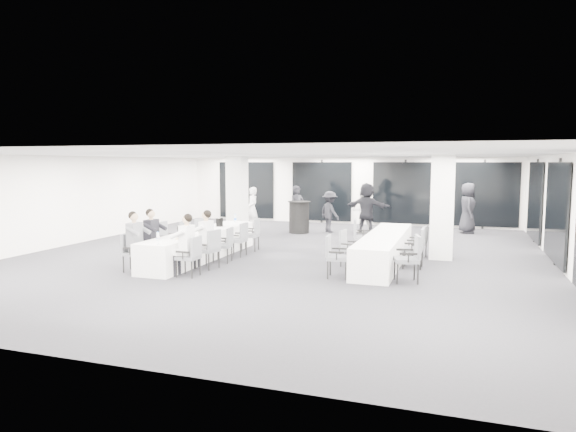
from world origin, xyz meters
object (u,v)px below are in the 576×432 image
chair_main_left_near (131,250)px  chair_main_right_second (210,247)px  standing_guest_b (362,208)px  banquet_table_main (202,245)px  chair_main_left_fourth (188,235)px  ice_bucket_far (220,222)px  standing_guest_a (297,206)px  standing_guest_e (468,205)px  ice_bucket_near (182,231)px  chair_side_left_near (334,254)px  chair_main_left_far (203,231)px  standing_guest_g (252,206)px  chair_main_right_mid (225,243)px  chair_side_right_near (411,256)px  standing_guest_h (441,216)px  banquet_table_side (384,249)px  chair_main_left_mid (166,238)px  chair_main_left_second (148,245)px  chair_main_right_near (191,254)px  chair_main_right_fourth (240,237)px  standing_guest_c (330,209)px  chair_side_left_mid (348,246)px  standing_guest_f (367,205)px  chair_main_right_far (253,232)px  cocktail_table (299,217)px  chair_side_right_mid (417,246)px

chair_main_left_near → chair_main_right_second: 1.86m
standing_guest_b → banquet_table_main: bearing=31.9°
chair_main_left_fourth → ice_bucket_far: size_ratio=3.71×
banquet_table_main → standing_guest_a: 6.15m
standing_guest_e → ice_bucket_near: bearing=136.6°
chair_side_left_near → standing_guest_e: (2.91, 8.71, 0.50)m
chair_main_left_far → standing_guest_g: bearing=-170.9°
chair_main_right_mid → standing_guest_e: standing_guest_e is taller
chair_side_right_near → standing_guest_h: (0.41, 5.81, 0.29)m
chair_side_right_near → banquet_table_side: bearing=8.9°
chair_main_left_mid → chair_main_left_second: bearing=3.7°
chair_main_right_second → standing_guest_e: standing_guest_e is taller
chair_main_right_second → chair_main_right_near: bearing=-168.8°
banquet_table_side → chair_main_right_fourth: (-3.94, -0.30, 0.16)m
standing_guest_g → banquet_table_main: bearing=-35.4°
banquet_table_main → standing_guest_c: 6.58m
chair_main_right_near → standing_guest_g: size_ratio=0.49×
banquet_table_main → chair_side_left_mid: 3.96m
standing_guest_b → ice_bucket_near: size_ratio=6.56×
banquet_table_main → standing_guest_a: standing_guest_a is taller
standing_guest_a → standing_guest_f: standing_guest_f is taller
chair_main_left_near → chair_main_right_second: (1.66, 0.84, 0.03)m
standing_guest_f → chair_main_left_second: bearing=75.3°
chair_side_right_near → chair_main_left_second: bearing=78.0°
chair_main_right_far → chair_main_left_fourth: bearing=110.1°
chair_main_left_near → chair_main_right_fourth: bearing=136.4°
cocktail_table → chair_side_right_mid: size_ratio=1.18×
chair_main_right_far → chair_side_right_mid: chair_side_right_mid is taller
standing_guest_e → standing_guest_g: 7.99m
chair_main_left_second → standing_guest_b: bearing=140.8°
standing_guest_b → standing_guest_e: (3.74, 0.92, 0.14)m
chair_main_left_second → chair_side_left_near: 4.77m
chair_main_left_far → standing_guest_c: size_ratio=0.51×
chair_main_right_second → standing_guest_b: size_ratio=0.53×
chair_main_right_mid → chair_side_left_near: 3.22m
banquet_table_main → standing_guest_g: (-0.95, 5.84, 0.56)m
banquet_table_main → standing_guest_a: size_ratio=2.57×
chair_main_left_second → chair_main_left_fourth: (0.00, 2.02, -0.02)m
chair_main_left_mid → standing_guest_g: bearing=-176.0°
chair_main_right_fourth → standing_guest_g: size_ratio=0.50×
chair_main_left_mid → chair_side_right_mid: 6.51m
chair_main_left_second → chair_main_right_fourth: (1.66, 1.91, 0.01)m
chair_main_left_near → chair_main_right_fourth: 3.10m
standing_guest_e → standing_guest_c: bearing=100.2°
chair_main_left_near → chair_main_right_mid: 2.38m
banquet_table_main → ice_bucket_near: 1.23m
chair_main_left_near → chair_main_right_near: size_ratio=0.99×
chair_main_left_mid → standing_guest_c: size_ratio=0.59×
banquet_table_main → banquet_table_side: 4.86m
chair_main_left_far → standing_guest_a: (1.60, 4.43, 0.47)m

